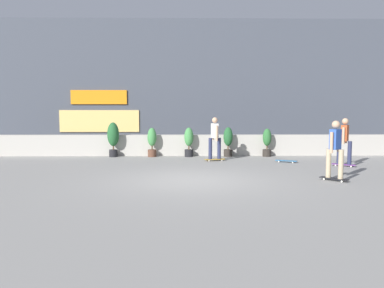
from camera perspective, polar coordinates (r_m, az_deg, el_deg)
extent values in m
plane|color=gray|center=(11.29, 0.13, -5.23)|extent=(48.00, 48.00, 0.00)
cube|color=#B2ADA3|center=(17.18, -0.25, -0.16)|extent=(18.00, 0.40, 0.90)
cube|color=#424751|center=(21.14, -0.39, 8.43)|extent=(20.00, 2.00, 6.50)
cube|color=orange|center=(20.54, -13.25, 6.58)|extent=(2.80, 0.08, 0.70)
cube|color=#F2CC72|center=(20.55, -13.17, 3.23)|extent=(4.00, 0.06, 1.10)
cylinder|color=black|center=(17.04, -11.23, -1.31)|extent=(0.36, 0.36, 0.30)
cylinder|color=brown|center=(17.01, -11.25, -0.56)|extent=(0.06, 0.06, 0.15)
ellipsoid|color=#235B2D|center=(16.97, -11.28, 1.38)|extent=(0.49, 0.49, 1.00)
cylinder|color=brown|center=(16.82, -5.76, -1.32)|extent=(0.36, 0.36, 0.30)
cylinder|color=brown|center=(16.80, -5.77, -0.56)|extent=(0.06, 0.06, 0.15)
ellipsoid|color=#428C47|center=(16.76, -5.78, 1.01)|extent=(0.38, 0.38, 0.77)
cylinder|color=black|center=(16.76, -0.46, -1.32)|extent=(0.36, 0.36, 0.30)
cylinder|color=brown|center=(16.74, -0.46, -0.55)|extent=(0.06, 0.06, 0.15)
ellipsoid|color=#428C47|center=(16.70, -0.46, 1.04)|extent=(0.38, 0.38, 0.78)
cylinder|color=#2D2823|center=(16.86, 5.20, -1.30)|extent=(0.36, 0.36, 0.30)
cylinder|color=brown|center=(16.84, 5.20, -0.54)|extent=(0.06, 0.06, 0.15)
ellipsoid|color=#235B2D|center=(16.80, 5.22, 1.07)|extent=(0.39, 0.39, 0.80)
cylinder|color=#2D2823|center=(17.12, 10.71, -1.27)|extent=(0.36, 0.36, 0.30)
cylinder|color=brown|center=(17.09, 10.72, -0.53)|extent=(0.06, 0.06, 0.15)
ellipsoid|color=#2D6B33|center=(17.06, 10.75, 0.96)|extent=(0.36, 0.36, 0.74)
cube|color=#BF8C26|center=(15.42, 3.28, -2.20)|extent=(0.82, 0.39, 0.02)
cylinder|color=silver|center=(15.27, 2.45, -2.42)|extent=(0.06, 0.04, 0.06)
cylinder|color=silver|center=(15.42, 2.27, -2.34)|extent=(0.06, 0.04, 0.06)
cylinder|color=silver|center=(15.44, 4.29, -2.34)|extent=(0.06, 0.04, 0.06)
cylinder|color=silver|center=(15.59, 4.09, -2.27)|extent=(0.06, 0.04, 0.06)
cylinder|color=#282D4C|center=(15.32, 2.65, -0.67)|extent=(0.14, 0.14, 0.82)
cylinder|color=#282D4C|center=(15.43, 3.92, -0.63)|extent=(0.14, 0.14, 0.82)
cube|color=white|center=(15.32, 3.30, 1.92)|extent=(0.28, 0.40, 0.56)
sphere|color=tan|center=(15.31, 3.31, 3.45)|extent=(0.22, 0.22, 0.22)
cylinder|color=tan|center=(15.11, 3.59, 1.57)|extent=(0.09, 0.09, 0.58)
cylinder|color=tan|center=(15.55, 3.02, 1.67)|extent=(0.09, 0.09, 0.58)
cube|color=black|center=(11.90, 19.77, -4.69)|extent=(0.70, 0.71, 0.02)
cylinder|color=silver|center=(11.87, 21.07, -4.93)|extent=(0.06, 0.06, 0.06)
cylinder|color=silver|center=(11.73, 20.75, -5.05)|extent=(0.06, 0.06, 0.06)
cylinder|color=silver|center=(12.08, 18.80, -4.69)|extent=(0.06, 0.06, 0.06)
cylinder|color=silver|center=(11.94, 18.46, -4.80)|extent=(0.06, 0.06, 0.06)
cylinder|color=tan|center=(11.76, 20.63, -2.75)|extent=(0.14, 0.14, 0.82)
cylinder|color=tan|center=(11.91, 19.04, -2.61)|extent=(0.14, 0.14, 0.82)
cube|color=#3359B2|center=(11.76, 19.93, 0.65)|extent=(0.40, 0.39, 0.56)
sphere|color=tan|center=(11.74, 19.99, 2.65)|extent=(0.22, 0.22, 0.22)
cylinder|color=tan|center=(11.98, 20.39, 0.33)|extent=(0.09, 0.09, 0.58)
cylinder|color=tan|center=(11.56, 19.43, 0.19)|extent=(0.09, 0.09, 0.58)
cube|color=#72338C|center=(14.96, 20.99, -2.77)|extent=(0.78, 0.60, 0.02)
cylinder|color=silver|center=(14.94, 19.95, -2.89)|extent=(0.06, 0.06, 0.06)
cylinder|color=silver|center=(15.09, 20.08, -2.82)|extent=(0.06, 0.06, 0.06)
cylinder|color=silver|center=(14.84, 21.92, -3.00)|extent=(0.06, 0.06, 0.06)
cylinder|color=silver|center=(15.00, 22.02, -2.93)|extent=(0.06, 0.06, 0.06)
cylinder|color=#282D4C|center=(14.94, 20.37, -1.13)|extent=(0.14, 0.14, 0.82)
cylinder|color=#282D4C|center=(14.88, 21.72, -1.20)|extent=(0.14, 0.14, 0.82)
cube|color=#B24C26|center=(14.85, 21.13, 1.48)|extent=(0.36, 0.41, 0.56)
sphere|color=tan|center=(14.84, 21.18, 3.06)|extent=(0.22, 0.22, 0.22)
cylinder|color=tan|center=(14.63, 20.95, 1.12)|extent=(0.09, 0.09, 0.58)
cylinder|color=tan|center=(15.09, 21.29, 1.22)|extent=(0.09, 0.09, 0.58)
cube|color=#266699|center=(15.40, 13.39, -2.35)|extent=(0.80, 0.54, 0.02)
cylinder|color=silver|center=(15.38, 12.38, -2.48)|extent=(0.06, 0.05, 0.06)
cylinder|color=silver|center=(15.54, 12.52, -2.41)|extent=(0.06, 0.05, 0.06)
cylinder|color=silver|center=(15.27, 14.28, -2.57)|extent=(0.06, 0.05, 0.06)
cylinder|color=silver|center=(15.43, 14.40, -2.50)|extent=(0.06, 0.05, 0.06)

